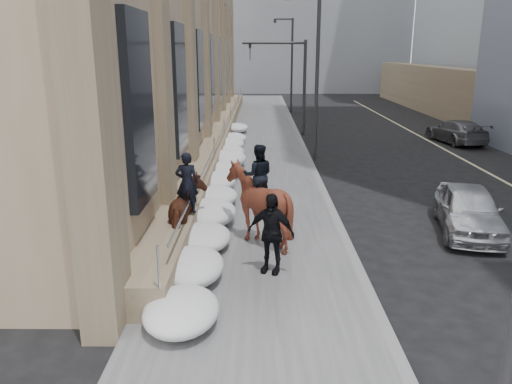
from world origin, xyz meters
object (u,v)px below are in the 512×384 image
(mounted_horse_left, at_px, (188,209))
(mounted_horse_right, at_px, (258,201))
(pedestrian, at_px, (271,233))
(car_grey, at_px, (456,131))
(car_silver, at_px, (468,209))

(mounted_horse_left, bearing_deg, mounted_horse_right, -179.65)
(mounted_horse_right, bearing_deg, pedestrian, 97.01)
(pedestrian, bearing_deg, car_grey, 77.94)
(mounted_horse_left, bearing_deg, car_silver, -173.60)
(mounted_horse_right, height_order, car_silver, mounted_horse_right)
(pedestrian, bearing_deg, mounted_horse_right, 118.72)
(mounted_horse_right, distance_m, car_silver, 6.49)
(car_grey, bearing_deg, pedestrian, 49.53)
(mounted_horse_right, relative_size, car_silver, 0.66)
(mounted_horse_right, height_order, pedestrian, mounted_horse_right)
(mounted_horse_right, bearing_deg, mounted_horse_left, 0.56)
(mounted_horse_left, distance_m, pedestrian, 2.95)
(mounted_horse_right, bearing_deg, car_grey, -127.47)
(mounted_horse_left, relative_size, mounted_horse_right, 0.93)
(mounted_horse_left, xyz_separation_m, car_silver, (8.30, 1.25, -0.39))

